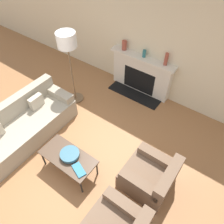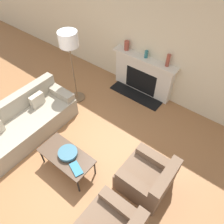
% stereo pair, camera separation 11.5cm
% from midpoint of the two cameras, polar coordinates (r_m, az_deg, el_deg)
% --- Properties ---
extents(ground_plane, '(18.00, 18.00, 0.00)m').
position_cam_midpoint_polar(ground_plane, '(4.62, -13.91, -13.24)').
color(ground_plane, '#99663D').
extents(wall_back, '(18.00, 0.06, 2.90)m').
position_cam_midpoint_polar(wall_back, '(5.33, 7.98, 18.93)').
color(wall_back, beige).
rests_on(wall_back, ground_plane).
extents(fireplace, '(1.71, 0.59, 1.02)m').
position_cam_midpoint_polar(fireplace, '(5.70, 6.98, 9.65)').
color(fireplace, beige).
rests_on(fireplace, ground_plane).
extents(couch, '(0.88, 2.29, 0.83)m').
position_cam_midpoint_polar(couch, '(5.05, -22.83, -3.43)').
color(couch, '#9E937F').
rests_on(couch, ground_plane).
extents(armchair_far, '(0.85, 0.81, 0.76)m').
position_cam_midpoint_polar(armchair_far, '(4.09, 9.08, -16.44)').
color(armchair_far, brown).
rests_on(armchair_far, ground_plane).
extents(coffee_table, '(1.06, 0.52, 0.45)m').
position_cam_midpoint_polar(coffee_table, '(4.18, -12.20, -11.58)').
color(coffee_table, '#4C3828').
rests_on(coffee_table, ground_plane).
extents(bowl, '(0.36, 0.36, 0.09)m').
position_cam_midpoint_polar(bowl, '(4.11, -11.79, -10.77)').
color(bowl, '#38667A').
rests_on(bowl, coffee_table).
extents(book, '(0.32, 0.24, 0.02)m').
position_cam_midpoint_polar(book, '(3.96, -9.50, -14.68)').
color(book, teal).
rests_on(book, coffee_table).
extents(floor_lamp, '(0.42, 0.42, 1.82)m').
position_cam_midpoint_polar(floor_lamp, '(4.90, -12.27, 16.49)').
color(floor_lamp, brown).
rests_on(floor_lamp, ground_plane).
extents(mantel_vase_left, '(0.12, 0.12, 0.23)m').
position_cam_midpoint_polar(mantel_vase_left, '(5.59, 2.62, 17.02)').
color(mantel_vase_left, brown).
rests_on(mantel_vase_left, fireplace).
extents(mantel_vase_center_left, '(0.08, 0.08, 0.18)m').
position_cam_midpoint_polar(mantel_vase_center_left, '(5.36, 7.78, 14.89)').
color(mantel_vase_center_left, '#28666B').
rests_on(mantel_vase_center_left, fireplace).
extents(mantel_vase_center_right, '(0.08, 0.08, 0.29)m').
position_cam_midpoint_polar(mantel_vase_center_right, '(5.14, 13.32, 13.26)').
color(mantel_vase_center_right, brown).
rests_on(mantel_vase_center_right, fireplace).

